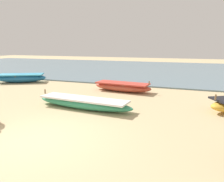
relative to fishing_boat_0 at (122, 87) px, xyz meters
The scene contains 5 objects.
ground 7.02m from the fishing_boat_0, 91.18° to the right, with size 80.00×80.00×0.00m, color tan.
sea_water 11.70m from the fishing_boat_0, 90.70° to the left, with size 60.00×20.00×0.08m, color slate.
fishing_boat_0 is the anchor object (origin of this frame).
fishing_boat_1 7.47m from the fishing_boat_0, behind, with size 3.47×2.61×0.78m.
fishing_boat_2 3.81m from the fishing_boat_0, 96.04° to the right, with size 4.32×1.17×0.63m.
Camera 1 is at (3.94, -4.48, 2.53)m, focal length 35.65 mm.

